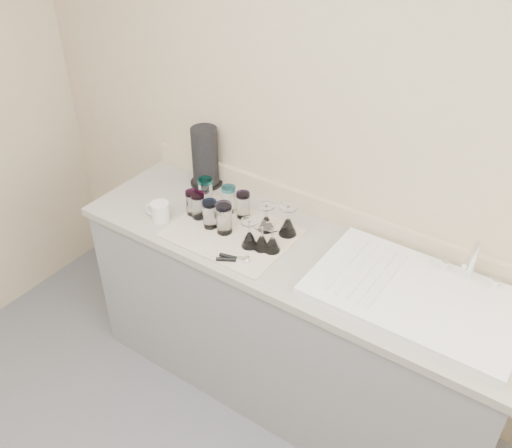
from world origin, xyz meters
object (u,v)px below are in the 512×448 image
Objects in this scene: can_opener at (234,259)px; white_mug at (160,211)px; tumbler_cyan at (229,199)px; tumbler_blue at (210,214)px; goblet_extra at (262,241)px; goblet_front_left at (249,237)px; sink_unit at (416,295)px; tumbler_purple at (243,205)px; tumbler_teal at (206,192)px; goblet_front_right at (272,242)px; goblet_back_left at (266,222)px; tumbler_lavender at (224,218)px; paper_towel_roll at (205,157)px; tumbler_extra at (192,203)px; tumbler_magenta at (198,205)px; goblet_back_right at (288,225)px.

white_mug is at bearing 172.55° from can_opener.
tumbler_cyan is 1.03× the size of white_mug.
tumbler_cyan is 0.33m from white_mug.
tumbler_blue is 1.06× the size of goblet_extra.
goblet_front_left is 1.03× the size of white_mug.
tumbler_purple is at bearing 175.47° from sink_unit.
goblet_extra is (0.21, -0.16, -0.02)m from tumbler_purple.
tumbler_teal is at bearing 134.37° from tumbler_blue.
tumbler_cyan reaches higher than goblet_front_right.
goblet_back_left is 0.14m from goblet_front_left.
tumbler_teal is 0.94× the size of tumbler_lavender.
white_mug is (-0.24, -0.08, -0.03)m from tumbler_blue.
tumbler_teal is 1.03× the size of can_opener.
tumbler_cyan is at bearing 6.45° from tumbler_teal.
paper_towel_roll reaches higher than goblet_front_left.
tumbler_purple is 0.39m from white_mug.
tumbler_lavender is 0.22m from tumbler_extra.
goblet_front_left is at bearing 91.27° from can_opener.
can_opener is at bearing -88.73° from goblet_front_left.
tumbler_blue is at bearing -178.79° from tumbler_lavender.
tumbler_lavender reaches higher than goblet_extra.
tumbler_magenta is 0.87× the size of goblet_back_right.
tumbler_extra is 0.37m from goblet_back_left.
tumbler_cyan is at bearing 179.53° from tumbler_purple.
goblet_front_right is at bearing 16.20° from goblet_front_left.
goblet_back_left is 0.43× the size of paper_towel_roll.
goblet_back_right is at bearing 77.37° from goblet_extra.
tumbler_cyan is 0.33m from goblet_back_right.
goblet_back_right is at bearing 22.41° from white_mug.
paper_towel_roll is at bearing 138.51° from can_opener.
paper_towel_roll is (-1.23, 0.22, 0.13)m from sink_unit.
goblet_front_left is at bearing -163.80° from goblet_front_right.
sink_unit is 6.00× the size of can_opener.
tumbler_teal reaches higher than tumbler_cyan.
tumbler_purple is 0.21m from tumbler_magenta.
tumbler_cyan is 0.38m from can_opener.
tumbler_cyan is at bearing 129.51° from can_opener.
sink_unit reaches higher than goblet_back_left.
goblet_back_left is 0.27m from can_opener.
paper_towel_roll is (-0.02, 0.38, 0.11)m from white_mug.
paper_towel_roll is (-0.59, 0.29, 0.10)m from goblet_front_right.
tumbler_teal is 0.36m from goblet_back_left.
goblet_front_left is 0.43× the size of paper_towel_roll.
tumbler_extra is 0.47m from goblet_front_right.
sink_unit is at bearing 6.27° from goblet_front_right.
tumbler_purple is 0.34m from can_opener.
tumbler_blue reaches higher than can_opener.
goblet_back_right is at bearing 16.97° from goblet_back_left.
tumbler_teal is 0.94× the size of goblet_back_right.
goblet_back_left is at bearing 92.01° from can_opener.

